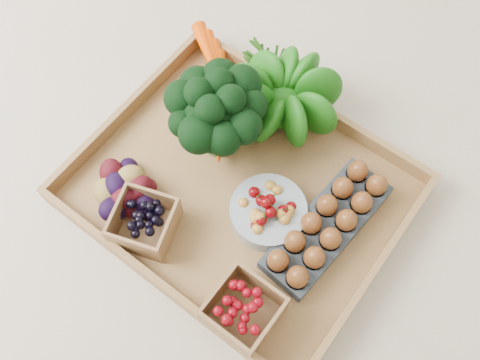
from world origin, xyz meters
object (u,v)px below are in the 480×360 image
Objects in this scene: egg_carton at (327,227)px; cherry_bowl at (268,212)px; tray at (240,192)px; broccoli at (217,127)px.

cherry_bowl is at bearing -152.86° from egg_carton.
egg_carton is at bearing 10.13° from tray.
broccoli is 0.18m from cherry_bowl.
cherry_bowl reaches higher than tray.
tray is 3.15× the size of broccoli.
broccoli reaches higher than tray.
tray is 0.07m from cherry_bowl.
cherry_bowl is at bearing -8.36° from tray.
tray is 0.17m from egg_carton.
egg_carton is at bearing 22.37° from cherry_bowl.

